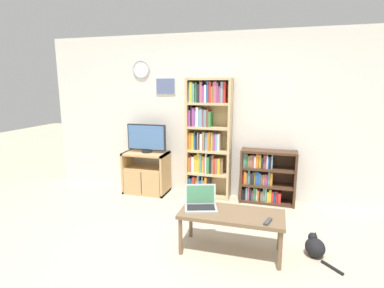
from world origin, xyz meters
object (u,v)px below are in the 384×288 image
Objects in this scene: bookshelf_short at (264,177)px; remote_near_laptop at (268,221)px; bookshelf_tall at (207,138)px; laptop at (201,202)px; tv_stand at (146,173)px; cat at (315,247)px; coffee_table at (231,217)px; television at (147,138)px.

bookshelf_short reaches higher than remote_near_laptop.
laptop is at bearing -79.17° from bookshelf_tall.
cat is at bearing -26.59° from tv_stand.
cat is (0.88, 0.17, -0.30)m from coffee_table.
remote_near_laptop is 0.37× the size of cat.
television is at bearing 131.24° from cat.
coffee_table is 0.95m from cat.
television is (0.02, 0.03, 0.58)m from tv_stand.
bookshelf_short is at bearing 80.16° from coffee_table.
coffee_table reaches higher than cat.
coffee_table is (-0.27, -1.56, 0.01)m from bookshelf_short.
bookshelf_tall is (1.00, 0.09, 0.03)m from television.
bookshelf_tall is at bearing 5.37° from television.
remote_near_laptop is at bearing -18.83° from coffee_table.
bookshelf_tall is 11.49× the size of remote_near_laptop.
tv_stand is 1.19m from bookshelf_tall.
television is 2.26m from coffee_table.
coffee_table is (0.64, -1.56, -0.56)m from bookshelf_tall.
bookshelf_tall reaches higher than bookshelf_short.
bookshelf_tall is at bearing 137.31° from remote_near_laptop.
remote_near_laptop is at bearing -170.54° from cat.
bookshelf_short is 2.00× the size of laptop.
cat is (1.24, 0.13, -0.41)m from laptop.
remote_near_laptop is (2.02, -1.60, -0.47)m from television.
bookshelf_short is 0.74× the size of coffee_table.
tv_stand is 2.20m from coffee_table.
coffee_table is 0.41m from remote_near_laptop.
tv_stand is at bearing 158.47° from remote_near_laptop.
remote_near_laptop is 0.68m from cat.
tv_stand is 1.61× the size of cat.
coffee_table is 2.69× the size of laptop.
bookshelf_tall is 1.78m from coffee_table.
laptop reaches higher than tv_stand.
laptop is (1.30, -1.40, 0.17)m from tv_stand.
remote_near_laptop is at bearing -38.29° from television.
television is at bearing 60.14° from tv_stand.
laptop reaches higher than cat.
remote_near_laptop is at bearing -58.72° from bookshelf_tall.
bookshelf_tall is at bearing 179.64° from bookshelf_short.
tv_stand is 1.09× the size of television.
coffee_table is at bearing -99.84° from bookshelf_short.
television is 3.99× the size of remote_near_laptop.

